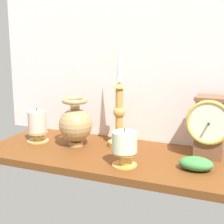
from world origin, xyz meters
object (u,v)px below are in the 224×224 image
(mantel_clock, at_px, (210,126))
(candlestick_tall_left, at_px, (119,109))
(pillar_candle_front, at_px, (125,146))
(pillar_candle_near_clock, at_px, (37,125))
(brass_vase_bulbous, at_px, (75,123))

(mantel_clock, height_order, candlestick_tall_left, candlestick_tall_left)
(candlestick_tall_left, xyz_separation_m, pillar_candle_front, (0.08, -0.17, -0.07))
(mantel_clock, height_order, pillar_candle_front, mantel_clock)
(pillar_candle_front, bearing_deg, candlestick_tall_left, 116.54)
(pillar_candle_near_clock, bearing_deg, candlestick_tall_left, 11.77)
(mantel_clock, xyz_separation_m, pillar_candle_near_clock, (-0.60, -0.06, -0.04))
(pillar_candle_front, distance_m, pillar_candle_near_clock, 0.39)
(pillar_candle_front, height_order, pillar_candle_near_clock, pillar_candle_near_clock)
(mantel_clock, xyz_separation_m, pillar_candle_front, (-0.22, -0.17, -0.04))
(candlestick_tall_left, bearing_deg, mantel_clock, 0.50)
(pillar_candle_near_clock, bearing_deg, brass_vase_bulbous, 3.70)
(brass_vase_bulbous, xyz_separation_m, pillar_candle_near_clock, (-0.15, -0.01, -0.02))
(mantel_clock, bearing_deg, pillar_candle_near_clock, -173.89)
(candlestick_tall_left, relative_size, pillar_candle_front, 3.42)
(mantel_clock, bearing_deg, pillar_candle_front, -142.74)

